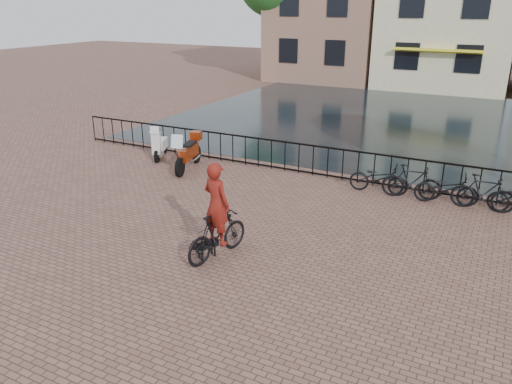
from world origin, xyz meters
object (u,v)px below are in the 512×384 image
at_px(cyclist, 217,217).
at_px(dog, 207,247).
at_px(scooter, 160,140).
at_px(motorcycle, 188,149).

xyz_separation_m(cyclist, dog, (-0.20, -0.14, -0.72)).
bearing_deg(dog, scooter, 157.09).
bearing_deg(dog, cyclist, 57.03).
distance_m(dog, motorcycle, 6.36).
height_order(dog, motorcycle, motorcycle).
height_order(cyclist, dog, cyclist).
distance_m(cyclist, scooter, 7.99).
relative_size(cyclist, dog, 3.28).
height_order(dog, scooter, scooter).
height_order(motorcycle, scooter, motorcycle).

